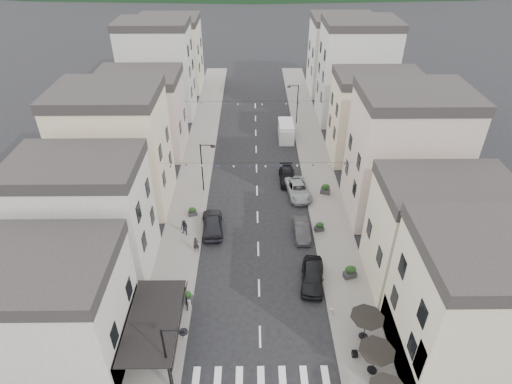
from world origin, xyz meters
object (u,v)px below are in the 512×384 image
parked_car_a (313,276)px  parked_car_c (298,190)px  parked_car_b (302,230)px  pedestrian_b (184,228)px  pedestrian_a (196,245)px  parked_car_d (287,176)px  delivery_van (286,130)px  parked_car_e (212,224)px

parked_car_a → parked_car_c: bearing=97.7°
parked_car_b → pedestrian_b: pedestrian_b is taller
pedestrian_a → parked_car_b: bearing=0.5°
parked_car_b → parked_car_d: bearing=92.6°
parked_car_b → delivery_van: (-0.11, 21.26, 0.52)m
parked_car_b → parked_car_e: parked_car_e is taller
parked_car_a → delivery_van: delivery_van is taller
parked_car_b → parked_car_d: 10.05m
parked_car_b → parked_car_c: size_ratio=0.78×
parked_car_e → pedestrian_a: 3.50m
delivery_van → pedestrian_a: (-10.00, -23.68, -0.28)m
parked_car_c → delivery_van: (-0.40, 14.18, 0.47)m
parked_car_c → parked_car_e: size_ratio=1.03×
parked_car_a → delivery_van: (-0.40, 27.74, 0.38)m
parked_car_a → parked_car_e: size_ratio=0.95×
delivery_van → parked_car_b: bearing=-88.9°
parked_car_b → delivery_van: delivery_van is taller
parked_car_b → parked_car_a: bearing=-88.8°
parked_car_c → delivery_van: delivery_van is taller
pedestrian_b → parked_car_b: bearing=30.0°
parked_car_c → pedestrian_b: bearing=-156.4°
parked_car_a → parked_car_b: bearing=100.3°
parked_car_c → parked_car_b: bearing=-99.4°
parked_car_d → parked_car_e: parked_car_e is taller
parked_car_a → pedestrian_b: (-11.82, 6.56, 0.16)m
parked_car_e → parked_car_d: bearing=-137.4°
parked_car_e → delivery_van: delivery_van is taller
delivery_van → pedestrian_b: (-11.42, -21.18, -0.23)m
parked_car_a → parked_car_b: 6.49m
parked_car_e → pedestrian_b: bearing=9.8°
parked_car_e → delivery_van: (8.73, 20.43, 0.34)m
pedestrian_a → parked_car_e: bearing=55.8°
parked_car_c → parked_car_d: bearing=101.7°
parked_car_b → parked_car_e: 8.88m
parked_car_b → parked_car_e: bearing=173.2°
delivery_van → pedestrian_a: size_ratio=3.23×
parked_car_a → parked_car_c: parked_car_a is taller
pedestrian_a → parked_car_a: bearing=-34.3°
parked_car_c → pedestrian_a: (-10.40, -9.51, 0.19)m
delivery_van → parked_car_e: bearing=-112.4°
pedestrian_a → pedestrian_b: bearing=106.6°
parked_car_b → parked_car_d: parked_car_b is taller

